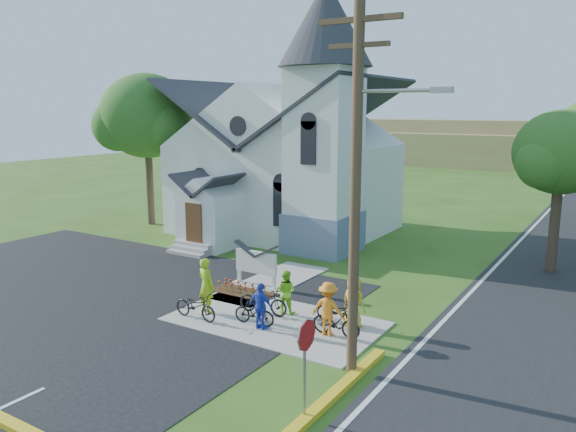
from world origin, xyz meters
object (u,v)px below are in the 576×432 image
Objects in this scene: cyclist_4 at (354,302)px; church_sign at (256,263)px; cyclist_3 at (328,309)px; utility_pole at (358,176)px; cyclist_1 at (286,292)px; bike_1 at (254,312)px; cyclist_0 at (206,285)px; bike_0 at (196,306)px; bike_3 at (336,322)px; bike_4 at (337,311)px; stop_sign at (306,348)px; cyclist_2 at (261,306)px; bike_2 at (263,300)px.

church_sign is at bearing -9.82° from cyclist_4.
cyclist_3 is 1.01× the size of cyclist_4.
utility_pole reaches higher than cyclist_1.
bike_1 is 2.55m from cyclist_3.
bike_1 is at bearing 38.42° from cyclist_4.
cyclist_0 reaches higher than bike_1.
cyclist_4 is at bearing -64.04° from bike_0.
cyclist_0 is 4.57m from cyclist_3.
bike_3 reaches higher than bike_4.
cyclist_3 is at bearing 112.15° from stop_sign.
bike_0 is (-6.31, 3.40, -1.27)m from stop_sign.
cyclist_3 is at bearing -163.70° from cyclist_0.
cyclist_2 is at bearing -52.63° from church_sign.
cyclist_0 reaches higher than church_sign.
cyclist_0 reaches higher than bike_0.
cyclist_0 is 1.27× the size of cyclist_2.
bike_0 is 1.02× the size of cyclist_4.
bike_3 is (-1.59, 4.61, -1.25)m from stop_sign.
church_sign is 0.89× the size of stop_sign.
cyclist_0 is 2.51m from cyclist_2.
utility_pole is at bearing -144.52° from bike_3.
bike_3 is (2.33, 0.76, -0.29)m from cyclist_2.
bike_2 is at bearing -53.94° from cyclist_2.
bike_1 is (2.10, -0.07, -0.54)m from cyclist_0.
bike_2 is (1.66, 1.62, 0.03)m from bike_0.
bike_3 is at bearing 109.05° from stop_sign.
bike_3 is at bearing 128.51° from utility_pole.
bike_3 is 1.15m from bike_4.
stop_sign is 1.63× the size of bike_4.
utility_pole reaches higher than bike_0.
utility_pole reaches higher than bike_1.
stop_sign reaches higher than cyclist_2.
bike_1 is at bearing -18.91° from cyclist_2.
bike_3 is at bearing -157.52° from cyclist_2.
bike_1 is at bearing 10.08° from cyclist_3.
bike_1 is 2.79m from bike_3.
stop_sign is at bearing 116.05° from cyclist_1.
church_sign is 1.12× the size of cyclist_0.
bike_1 is 1.05m from bike_2.
bike_1 is 0.54m from cyclist_2.
bike_0 is at bearing 173.61° from utility_pole.
bike_4 is at bearing -59.92° from bike_1.
utility_pole is at bearing -35.60° from church_sign.
bike_2 is (-0.72, 1.17, -0.29)m from cyclist_2.
cyclist_4 is (2.45, 1.74, 0.08)m from cyclist_2.
cyclist_4 is at bearing -85.23° from bike_2.
utility_pole is 6.58× the size of bike_4.
bike_2 is (1.99, -2.38, -0.49)m from church_sign.
cyclist_3 reaches higher than bike_1.
cyclist_0 is 1.14× the size of cyclist_4.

